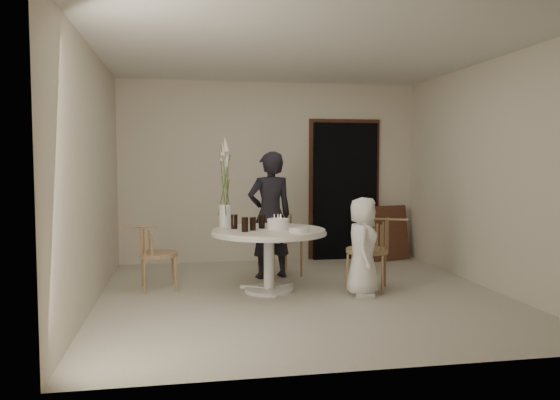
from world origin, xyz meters
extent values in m
plane|color=beige|center=(0.00, 0.00, 0.00)|extent=(4.50, 4.50, 0.00)
plane|color=silver|center=(0.00, 0.00, 2.70)|extent=(4.50, 4.50, 0.00)
plane|color=beige|center=(0.00, 2.25, 1.35)|extent=(4.50, 0.00, 4.50)
plane|color=beige|center=(0.00, -2.25, 1.35)|extent=(4.50, 0.00, 4.50)
plane|color=beige|center=(-2.25, 0.00, 1.35)|extent=(0.00, 4.50, 4.50)
plane|color=beige|center=(2.25, 0.00, 1.35)|extent=(0.00, 4.50, 4.50)
cube|color=black|center=(1.15, 2.19, 1.05)|extent=(1.00, 0.10, 2.10)
cube|color=#58331E|center=(1.15, 2.23, 1.11)|extent=(1.12, 0.03, 2.22)
cylinder|color=silver|center=(-0.35, 0.25, 0.02)|extent=(0.56, 0.56, 0.04)
cylinder|color=silver|center=(-0.35, 0.25, 0.34)|extent=(0.12, 0.12, 0.65)
cylinder|color=silver|center=(-0.35, 0.25, 0.68)|extent=(1.33, 1.33, 0.03)
cylinder|color=white|center=(-0.35, 0.25, 0.71)|extent=(1.30, 1.30, 0.04)
cube|color=#58331E|center=(1.80, 1.95, 0.42)|extent=(0.65, 0.32, 0.83)
cylinder|color=#9D7955|center=(-0.20, 0.86, 0.23)|extent=(0.03, 0.03, 0.47)
cylinder|color=#9D7955|center=(0.20, 0.99, 0.23)|extent=(0.03, 0.03, 0.47)
cylinder|color=#9D7955|center=(-0.32, 1.26, 0.23)|extent=(0.03, 0.03, 0.47)
cylinder|color=#9D7955|center=(0.07, 1.39, 0.23)|extent=(0.03, 0.03, 0.47)
cylinder|color=#9D7955|center=(-0.06, 1.12, 0.49)|extent=(0.52, 0.52, 0.05)
cylinder|color=#9D7955|center=(0.71, 0.41, 0.22)|extent=(0.03, 0.03, 0.44)
cylinder|color=#9D7955|center=(0.54, 0.05, 0.22)|extent=(0.03, 0.03, 0.44)
cylinder|color=#9D7955|center=(1.06, 0.24, 0.22)|extent=(0.03, 0.03, 0.44)
cylinder|color=#9D7955|center=(0.90, -0.11, 0.22)|extent=(0.03, 0.03, 0.44)
cylinder|color=#9D7955|center=(0.80, 0.15, 0.46)|extent=(0.49, 0.49, 0.05)
cylinder|color=#9D7955|center=(-1.41, 0.44, 0.20)|extent=(0.03, 0.03, 0.40)
cylinder|color=#9D7955|center=(-1.46, 0.79, 0.20)|extent=(0.03, 0.03, 0.40)
cylinder|color=#9D7955|center=(-1.76, 0.40, 0.20)|extent=(0.03, 0.03, 0.40)
cylinder|color=#9D7955|center=(-1.81, 0.75, 0.20)|extent=(0.03, 0.03, 0.40)
cylinder|color=#9D7955|center=(-1.61, 0.59, 0.42)|extent=(0.44, 0.44, 0.04)
imported|color=black|center=(-0.21, 1.02, 0.82)|extent=(0.66, 0.49, 1.64)
imported|color=white|center=(0.66, -0.12, 0.56)|extent=(0.51, 0.63, 1.11)
cylinder|color=white|center=(-0.24, 0.25, 0.79)|extent=(0.25, 0.25, 0.12)
cylinder|color=beige|center=(-0.24, 0.25, 0.87)|extent=(0.01, 0.01, 0.05)
cylinder|color=beige|center=(-0.20, 0.28, 0.87)|extent=(0.01, 0.01, 0.05)
cylinder|color=beige|center=(-0.28, 0.27, 0.87)|extent=(0.01, 0.01, 0.05)
cylinder|color=beige|center=(-0.22, 0.21, 0.87)|extent=(0.01, 0.01, 0.05)
cylinder|color=black|center=(-0.65, 0.06, 0.81)|extent=(0.09, 0.09, 0.16)
cylinder|color=black|center=(-0.55, 0.16, 0.81)|extent=(0.08, 0.08, 0.15)
cylinder|color=black|center=(-0.74, 0.36, 0.81)|extent=(0.09, 0.09, 0.17)
cylinder|color=black|center=(-0.42, 0.34, 0.81)|extent=(0.10, 0.10, 0.16)
cylinder|color=white|center=(-0.07, -0.10, 0.76)|extent=(0.27, 0.27, 0.06)
cylinder|color=white|center=(-0.83, 0.52, 0.87)|extent=(0.14, 0.14, 0.27)
cylinder|color=#48662B|center=(-0.80, 0.53, 1.20)|extent=(0.01, 0.01, 0.68)
cone|color=#EAE5CA|center=(-0.80, 0.53, 1.54)|extent=(0.07, 0.07, 0.17)
cylinder|color=#48662B|center=(-0.84, 0.55, 1.23)|extent=(0.01, 0.01, 0.73)
cone|color=#EAE5CA|center=(-0.84, 0.55, 1.60)|extent=(0.07, 0.07, 0.17)
cylinder|color=#48662B|center=(-0.86, 0.51, 1.26)|extent=(0.01, 0.01, 0.79)
cone|color=#EAE5CA|center=(-0.86, 0.51, 1.66)|extent=(0.07, 0.07, 0.17)
cylinder|color=#48662B|center=(-0.82, 0.49, 1.29)|extent=(0.01, 0.01, 0.85)
cone|color=#EAE5CA|center=(-0.82, 0.49, 1.71)|extent=(0.07, 0.07, 0.17)
camera|label=1|loc=(-1.33, -5.92, 1.50)|focal=35.00mm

